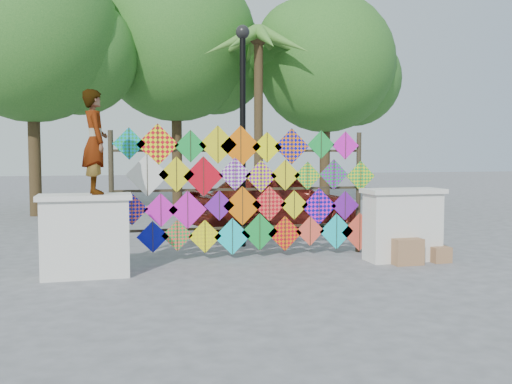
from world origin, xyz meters
TOP-DOWN VIEW (x-y plane):
  - ground at (0.00, 0.00)m, footprint 80.00×80.00m
  - parapet_left at (-2.70, -0.20)m, footprint 1.40×0.65m
  - parapet_right at (2.70, -0.20)m, footprint 1.40×0.65m
  - kite_rack at (0.07, 0.73)m, footprint 4.96×0.24m
  - tree_west at (-4.40, 9.03)m, footprint 5.85×5.20m
  - tree_mid at (0.11, 11.03)m, footprint 6.30×5.60m
  - tree_east at (5.09, 9.53)m, footprint 5.40×4.80m
  - palm_tree at (2.20, 8.00)m, footprint 3.62×3.62m
  - vendor_woman at (-2.53, -0.20)m, footprint 0.48×0.64m
  - sedan at (1.63, 4.10)m, footprint 4.56×2.83m
  - lamppost at (0.30, 2.00)m, footprint 0.28×0.28m
  - cardboard_box_near at (2.59, -0.49)m, footprint 0.51×0.45m
  - cardboard_box_far at (3.25, -0.51)m, footprint 0.32×0.30m

SIDE VIEW (x-z plane):
  - ground at x=0.00m, z-range 0.00..0.00m
  - cardboard_box_far at x=3.25m, z-range 0.00..0.27m
  - cardboard_box_near at x=2.59m, z-range 0.00..0.45m
  - parapet_left at x=-2.70m, z-range 0.01..1.29m
  - parapet_right at x=2.70m, z-range 0.01..1.29m
  - sedan at x=1.63m, z-range 0.00..1.45m
  - kite_rack at x=0.07m, z-range 0.01..2.43m
  - vendor_woman at x=-2.53m, z-range 1.28..2.88m
  - lamppost at x=0.30m, z-range 0.46..4.92m
  - palm_tree at x=2.20m, z-range 2.04..7.87m
  - tree_east at x=5.09m, z-range 1.28..8.69m
  - tree_west at x=-4.40m, z-range 1.38..9.39m
  - tree_mid at x=0.11m, z-range 1.47..10.08m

